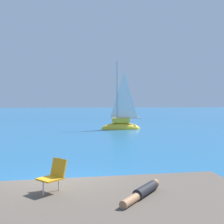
# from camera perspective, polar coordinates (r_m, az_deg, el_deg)

# --- Properties ---
(ground_plane) EXTENTS (160.00, 160.00, 0.00)m
(ground_plane) POSITION_cam_1_polar(r_m,az_deg,el_deg) (10.15, -9.82, -14.56)
(ground_plane) COLOR #236093
(shore_ledge) EXTENTS (8.23, 5.07, 0.72)m
(shore_ledge) POSITION_cam_1_polar(r_m,az_deg,el_deg) (7.07, -3.32, -19.34)
(shore_ledge) COLOR brown
(shore_ledge) RESTS_ON ground
(boulder_inland) EXTENTS (1.01, 1.03, 0.64)m
(boulder_inland) POSITION_cam_1_polar(r_m,az_deg,el_deg) (9.24, -20.16, -16.46)
(boulder_inland) COLOR #4C4648
(boulder_inland) RESTS_ON ground
(sailboat_near) EXTENTS (3.82, 1.28, 7.05)m
(sailboat_near) POSITION_cam_1_polar(r_m,az_deg,el_deg) (28.76, 1.71, -2.49)
(sailboat_near) COLOR yellow
(sailboat_near) RESTS_ON ground
(person_sunbather) EXTENTS (1.14, 1.51, 0.25)m
(person_sunbather) POSITION_cam_1_polar(r_m,az_deg,el_deg) (7.30, 5.88, -14.65)
(person_sunbather) COLOR black
(person_sunbather) RESTS_ON shore_ledge
(beach_chair) EXTENTS (0.76, 0.76, 0.80)m
(beach_chair) POSITION_cam_1_polar(r_m,az_deg,el_deg) (7.63, -10.85, -11.38)
(beach_chair) COLOR orange
(beach_chair) RESTS_ON shore_ledge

